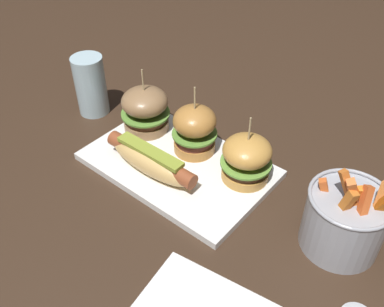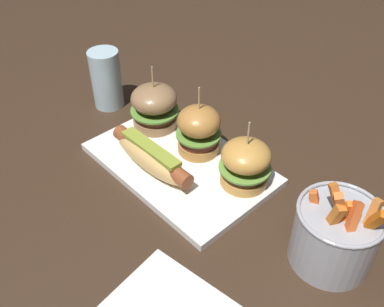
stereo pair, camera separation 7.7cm
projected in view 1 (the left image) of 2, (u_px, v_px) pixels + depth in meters
The scene contains 8 objects.
ground_plane at pixel (178, 168), 0.82m from camera, with size 3.00×3.00×0.00m, color #382619.
platter_main at pixel (178, 165), 0.82m from camera, with size 0.35×0.22×0.01m, color white.
hot_dog at pixel (151, 160), 0.78m from camera, with size 0.20×0.05×0.05m.
slider_left at pixel (145, 109), 0.87m from camera, with size 0.10×0.10×0.14m.
slider_center at pixel (194, 129), 0.81m from camera, with size 0.09×0.09×0.14m.
slider_right at pixel (246, 158), 0.75m from camera, with size 0.09×0.09×0.13m.
fries_bucket at pixel (345, 220), 0.65m from camera, with size 0.13×0.13×0.15m.
water_glass at pixel (91, 85), 0.93m from camera, with size 0.07×0.07×0.13m, color silver.
Camera 1 is at (0.41, -0.45, 0.55)m, focal length 39.95 mm.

